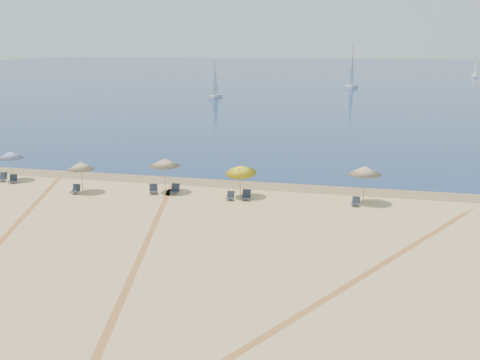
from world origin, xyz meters
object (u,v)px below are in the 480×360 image
object	(u,v)px
umbrella_4	(365,170)
sailboat_0	(352,75)
chair_4	(175,189)
chair_2	(76,190)
sailboat_2	(475,70)
chair_0	(3,178)
chair_1	(13,179)
chair_6	(246,196)
umbrella_2	(165,162)
chair_5	(230,196)
umbrella_3	(241,169)
sailboat_1	(215,87)
umbrella_1	(81,166)
umbrella_0	(10,155)
chair_3	(153,190)
chair_7	(356,202)

from	to	relation	value
umbrella_4	sailboat_0	distance (m)	105.76
chair_4	sailboat_0	size ratio (longest dim) A/B	0.07
chair_2	chair_4	bearing A→B (deg)	9.88
sailboat_0	sailboat_2	xyz separation A→B (m)	(37.02, 56.77, -0.84)
chair_0	chair_1	distance (m)	1.15
sailboat_0	sailboat_2	size ratio (longest dim) A/B	1.37
chair_4	chair_6	bearing A→B (deg)	-5.73
umbrella_2	chair_5	distance (m)	5.56
chair_0	chair_4	xyz separation A→B (m)	(14.45, -0.34, 0.01)
umbrella_3	sailboat_2	xyz separation A→B (m)	(39.77, 162.79, 0.29)
chair_5	chair_0	bearing A→B (deg)	175.97
umbrella_3	chair_0	xyz separation A→B (m)	(-19.28, 0.17, -1.70)
umbrella_2	chair_6	bearing A→B (deg)	-6.33
chair_4	sailboat_2	size ratio (longest dim) A/B	0.09
umbrella_3	umbrella_2	bearing A→B (deg)	179.68
chair_5	umbrella_2	bearing A→B (deg)	168.72
umbrella_3	sailboat_2	distance (m)	167.58
chair_5	sailboat_1	xyz separation A→B (m)	(-22.26, 73.75, 1.94)
umbrella_1	chair_2	xyz separation A→B (m)	(-0.29, -0.43, -1.69)
chair_5	chair_4	bearing A→B (deg)	169.50
umbrella_1	sailboat_0	distance (m)	108.40
chair_6	sailboat_0	xyz separation A→B (m)	(2.20, 106.68, 2.81)
umbrella_4	chair_5	distance (m)	9.28
umbrella_0	chair_3	world-z (taller)	umbrella_0
sailboat_0	chair_4	bearing A→B (deg)	-83.69
sailboat_1	sailboat_2	bearing A→B (deg)	59.74
chair_6	sailboat_0	bearing A→B (deg)	89.17
sailboat_2	chair_3	bearing A→B (deg)	-106.92
chair_6	sailboat_2	xyz separation A→B (m)	(39.23, 163.44, 1.98)
umbrella_4	sailboat_1	xyz separation A→B (m)	(-31.22, 72.41, -0.08)
chair_6	sailboat_0	world-z (taller)	sailboat_0
umbrella_1	chair_1	xyz separation A→B (m)	(-6.66, 1.33, -1.69)
umbrella_1	sailboat_0	world-z (taller)	sailboat_0
sailboat_1	sailboat_2	distance (m)	109.57
umbrella_4	chair_1	size ratio (longest dim) A/B	3.25
chair_3	sailboat_2	xyz separation A→B (m)	(46.10, 163.36, 1.99)
chair_0	chair_4	world-z (taller)	chair_4
umbrella_1	sailboat_0	size ratio (longest dim) A/B	0.22
chair_3	chair_7	distance (m)	14.31
umbrella_3	chair_4	world-z (taller)	umbrella_3
chair_0	sailboat_1	bearing A→B (deg)	86.58
umbrella_0	chair_0	size ratio (longest dim) A/B	3.24
umbrella_4	chair_0	world-z (taller)	umbrella_4
umbrella_0	sailboat_1	world-z (taller)	sailboat_1
chair_3	chair_4	xyz separation A→B (m)	(1.50, 0.39, 0.01)
umbrella_1	chair_6	distance (m)	12.19
chair_1	chair_2	xyz separation A→B (m)	(6.37, -1.76, 0.00)
umbrella_3	chair_7	distance (m)	8.18
chair_0	sailboat_1	size ratio (longest dim) A/B	0.10
chair_7	sailboat_2	size ratio (longest dim) A/B	0.09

